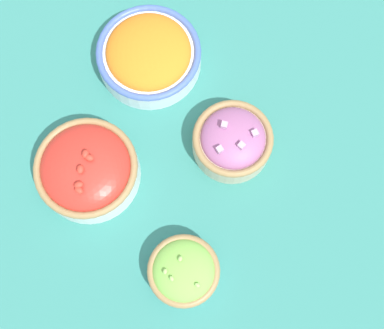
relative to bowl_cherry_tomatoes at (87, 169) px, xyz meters
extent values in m
plane|color=#337F75|center=(-0.12, -0.12, -0.04)|extent=(3.00, 3.00, 0.00)
cylinder|color=white|center=(0.00, 0.00, -0.01)|extent=(0.17, 0.17, 0.05)
torus|color=#997A4C|center=(0.00, 0.00, 0.01)|extent=(0.17, 0.17, 0.01)
ellipsoid|color=red|center=(0.00, 0.00, 0.01)|extent=(0.14, 0.14, 0.05)
ellipsoid|color=red|center=(0.01, -0.01, 0.04)|extent=(0.02, 0.02, 0.01)
ellipsoid|color=red|center=(-0.03, 0.03, 0.04)|extent=(0.02, 0.01, 0.01)
ellipsoid|color=red|center=(0.00, -0.01, 0.04)|extent=(0.02, 0.02, 0.01)
ellipsoid|color=red|center=(-0.02, 0.03, 0.04)|extent=(0.02, 0.02, 0.01)
ellipsoid|color=red|center=(-0.01, 0.01, 0.04)|extent=(0.02, 0.02, 0.01)
cylinder|color=beige|center=(-0.14, -0.20, -0.02)|extent=(0.13, 0.13, 0.04)
torus|color=#997A4C|center=(-0.14, -0.20, 0.01)|extent=(0.13, 0.13, 0.01)
ellipsoid|color=#9E5B8E|center=(-0.14, -0.20, 0.01)|extent=(0.11, 0.11, 0.04)
cube|color=#C699C1|center=(-0.12, -0.20, 0.03)|extent=(0.01, 0.01, 0.01)
cube|color=#C699C1|center=(-0.16, -0.22, 0.03)|extent=(0.01, 0.01, 0.01)
cube|color=#C699C1|center=(-0.16, -0.19, 0.03)|extent=(0.01, 0.01, 0.01)
cube|color=#C699C1|center=(-0.14, -0.16, 0.03)|extent=(0.01, 0.01, 0.01)
cylinder|color=#B2C1CC|center=(-0.22, 0.01, -0.02)|extent=(0.11, 0.11, 0.04)
torus|color=#997A4C|center=(-0.22, 0.01, 0.00)|extent=(0.11, 0.11, 0.01)
ellipsoid|color=#7ABC4C|center=(-0.22, 0.01, 0.00)|extent=(0.10, 0.10, 0.04)
ellipsoid|color=#99D166|center=(-0.26, 0.01, 0.02)|extent=(0.01, 0.01, 0.01)
ellipsoid|color=#99D166|center=(-0.21, 0.03, 0.02)|extent=(0.01, 0.01, 0.01)
ellipsoid|color=#99D166|center=(-0.22, 0.03, 0.02)|extent=(0.01, 0.01, 0.01)
ellipsoid|color=#99D166|center=(-0.21, 0.00, 0.03)|extent=(0.01, 0.01, 0.01)
cylinder|color=silver|center=(0.07, -0.22, -0.02)|extent=(0.18, 0.18, 0.04)
torus|color=#4766B7|center=(0.07, -0.22, 0.00)|extent=(0.18, 0.18, 0.01)
ellipsoid|color=orange|center=(0.07, -0.22, 0.00)|extent=(0.15, 0.15, 0.05)
camera|label=1|loc=(-0.27, 0.04, 0.83)|focal=50.00mm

